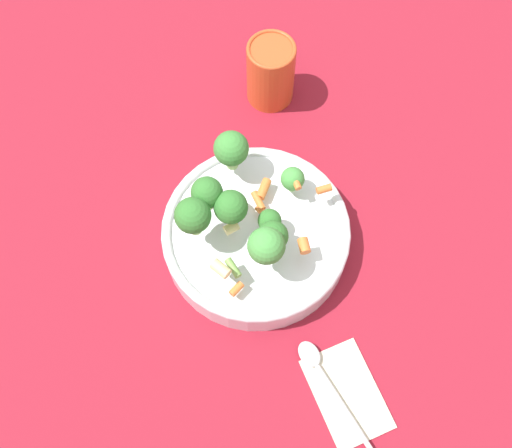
% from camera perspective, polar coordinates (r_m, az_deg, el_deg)
% --- Properties ---
extents(ground_plane, '(3.00, 3.00, 0.00)m').
position_cam_1_polar(ground_plane, '(0.86, 0.00, -1.77)').
color(ground_plane, maroon).
extents(bowl, '(0.26, 0.26, 0.05)m').
position_cam_1_polar(bowl, '(0.83, 0.00, -1.04)').
color(bowl, silver).
rests_on(bowl, ground_plane).
extents(pasta_salad, '(0.21, 0.20, 0.09)m').
position_cam_1_polar(pasta_salad, '(0.76, -1.63, 1.75)').
color(pasta_salad, '#8CB766').
rests_on(pasta_salad, bowl).
extents(cup, '(0.07, 0.07, 0.11)m').
position_cam_1_polar(cup, '(0.94, 1.15, 14.32)').
color(cup, '#CC4C23').
rests_on(cup, ground_plane).
extents(napkin, '(0.15, 0.13, 0.01)m').
position_cam_1_polar(napkin, '(0.81, 8.65, -15.68)').
color(napkin, beige).
rests_on(napkin, ground_plane).
extents(spoon, '(0.16, 0.13, 0.01)m').
position_cam_1_polar(spoon, '(0.80, 6.83, -14.74)').
color(spoon, silver).
rests_on(spoon, napkin).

